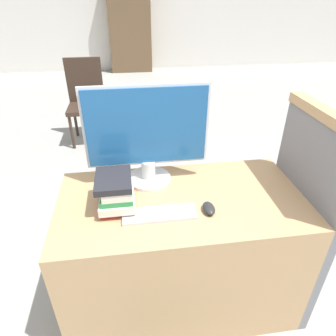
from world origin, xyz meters
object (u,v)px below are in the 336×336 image
(keyboard, at_px, (159,214))
(mouse, at_px, (209,208))
(book_stack, at_px, (116,191))
(far_chair, at_px, (86,97))
(monitor, at_px, (147,135))

(keyboard, distance_m, mouse, 0.25)
(keyboard, distance_m, book_stack, 0.25)
(keyboard, xyz_separation_m, far_chair, (-0.62, 2.64, -0.23))
(book_stack, relative_size, far_chair, 0.27)
(book_stack, distance_m, far_chair, 2.57)
(monitor, relative_size, book_stack, 2.43)
(mouse, height_order, book_stack, book_stack)
(monitor, distance_m, keyboard, 0.43)
(monitor, height_order, keyboard, monitor)
(mouse, bearing_deg, far_chair, 108.20)
(mouse, relative_size, book_stack, 0.38)
(mouse, relative_size, far_chair, 0.10)
(keyboard, xyz_separation_m, book_stack, (-0.20, 0.12, 0.08))
(mouse, bearing_deg, monitor, 129.58)
(monitor, bearing_deg, keyboard, -85.86)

